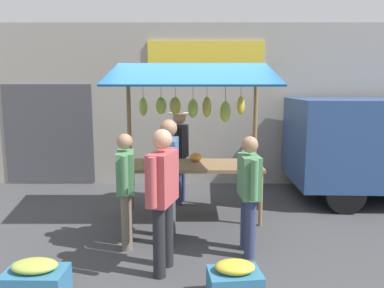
{
  "coord_description": "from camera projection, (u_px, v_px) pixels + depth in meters",
  "views": [
    {
      "loc": [
        -0.02,
        5.79,
        2.11
      ],
      "look_at": [
        0.0,
        0.3,
        1.25
      ],
      "focal_mm": 34.59,
      "sensor_mm": 36.0,
      "label": 1
    }
  ],
  "objects": [
    {
      "name": "ground_plane",
      "position": [
        192.0,
        217.0,
        6.04
      ],
      "size": [
        40.0,
        40.0,
        0.0
      ],
      "primitive_type": "plane",
      "color": "#424244"
    },
    {
      "name": "street_backdrop",
      "position": [
        190.0,
        105.0,
        7.95
      ],
      "size": [
        9.0,
        0.3,
        3.4
      ],
      "color": "#9E998E",
      "rests_on": "ground"
    },
    {
      "name": "market_stall",
      "position": [
        192.0,
        121.0,
        5.86
      ],
      "size": [
        2.5,
        1.46,
        2.5
      ],
      "color": "olive",
      "rests_on": "ground"
    },
    {
      "name": "vendor_with_sunhat",
      "position": [
        180.0,
        149.0,
        6.63
      ],
      "size": [
        0.43,
        0.7,
        1.67
      ],
      "rotation": [
        0.0,
        0.0,
        1.35
      ],
      "color": "navy",
      "rests_on": "ground"
    },
    {
      "name": "shopper_with_shopping_bag",
      "position": [
        249.0,
        188.0,
        4.59
      ],
      "size": [
        0.25,
        0.66,
        1.51
      ],
      "rotation": [
        0.0,
        0.0,
        -1.51
      ],
      "color": "navy",
      "rests_on": "ground"
    },
    {
      "name": "shopper_in_grey_tee",
      "position": [
        126.0,
        183.0,
        4.82
      ],
      "size": [
        0.28,
        0.66,
        1.51
      ],
      "rotation": [
        0.0,
        0.0,
        -1.43
      ],
      "color": "#726656",
      "rests_on": "ground"
    },
    {
      "name": "shopper_in_striped_shirt",
      "position": [
        163.0,
        191.0,
        4.12
      ],
      "size": [
        0.34,
        0.68,
        1.65
      ],
      "rotation": [
        0.0,
        0.0,
        -1.84
      ],
      "color": "#232328",
      "rests_on": "ground"
    },
    {
      "name": "shopper_with_ponytail",
      "position": [
        169.0,
        172.0,
        4.96
      ],
      "size": [
        0.25,
        0.71,
        1.68
      ],
      "rotation": [
        0.0,
        0.0,
        -1.63
      ],
      "color": "#4C4C51",
      "rests_on": "ground"
    },
    {
      "name": "produce_crate_near",
      "position": [
        235.0,
        282.0,
        3.67
      ],
      "size": [
        0.56,
        0.42,
        0.41
      ],
      "color": "teal",
      "rests_on": "ground"
    },
    {
      "name": "produce_crate_side",
      "position": [
        36.0,
        282.0,
        3.64
      ],
      "size": [
        0.6,
        0.38,
        0.44
      ],
      "color": "teal",
      "rests_on": "ground"
    }
  ]
}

